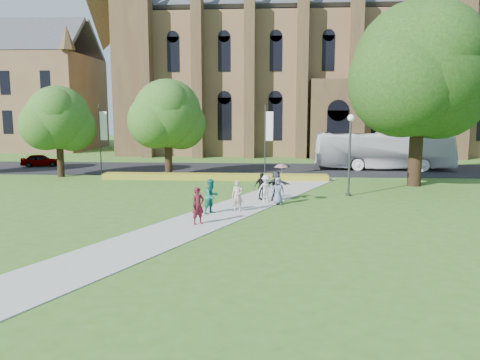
# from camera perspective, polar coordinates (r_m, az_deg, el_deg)

# --- Properties ---
(ground) EXTENTS (160.00, 160.00, 0.00)m
(ground) POSITION_cam_1_polar(r_m,az_deg,el_deg) (24.43, -2.06, -4.48)
(ground) COLOR #3A5E1C
(ground) RESTS_ON ground
(road) EXTENTS (160.00, 10.00, 0.02)m
(road) POSITION_cam_1_polar(r_m,az_deg,el_deg) (44.09, 0.51, 1.34)
(road) COLOR black
(road) RESTS_ON ground
(footpath) EXTENTS (15.58, 28.54, 0.04)m
(footpath) POSITION_cam_1_polar(r_m,az_deg,el_deg) (25.39, -1.84, -3.94)
(footpath) COLOR #B2B2A8
(footpath) RESTS_ON ground
(flower_hedge) EXTENTS (18.00, 1.40, 0.45)m
(flower_hedge) POSITION_cam_1_polar(r_m,az_deg,el_deg) (37.51, -3.11, 0.40)
(flower_hedge) COLOR gold
(flower_hedge) RESTS_ON ground
(cathedral) EXTENTS (52.60, 18.25, 28.00)m
(cathedral) POSITION_cam_1_polar(r_m,az_deg,el_deg) (64.31, 10.78, 15.01)
(cathedral) COLOR olive
(cathedral) RESTS_ON ground
(building_west) EXTENTS (22.00, 14.00, 18.30)m
(building_west) POSITION_cam_1_polar(r_m,az_deg,el_deg) (75.18, -25.77, 10.47)
(building_west) COLOR olive
(building_west) RESTS_ON ground
(streetlamp) EXTENTS (0.44, 0.44, 5.24)m
(streetlamp) POSITION_cam_1_polar(r_m,az_deg,el_deg) (30.70, 13.26, 4.17)
(streetlamp) COLOR #38383D
(streetlamp) RESTS_ON ground
(large_tree) EXTENTS (9.60, 9.60, 13.20)m
(large_tree) POSITION_cam_1_polar(r_m,az_deg,el_deg) (36.39, 21.11, 12.47)
(large_tree) COLOR #332114
(large_tree) RESTS_ON ground
(street_tree_0) EXTENTS (5.20, 5.20, 7.50)m
(street_tree_0) POSITION_cam_1_polar(r_m,az_deg,el_deg) (41.51, -21.29, 7.06)
(street_tree_0) COLOR #332114
(street_tree_0) RESTS_ON ground
(street_tree_1) EXTENTS (5.60, 5.60, 8.05)m
(street_tree_1) POSITION_cam_1_polar(r_m,az_deg,el_deg) (39.10, -8.83, 7.99)
(street_tree_1) COLOR #332114
(street_tree_1) RESTS_ON ground
(banner_pole_0) EXTENTS (0.70, 0.10, 6.00)m
(banner_pole_0) POSITION_cam_1_polar(r_m,az_deg,el_deg) (38.94, 3.25, 5.38)
(banner_pole_0) COLOR #38383D
(banner_pole_0) RESTS_ON ground
(banner_pole_1) EXTENTS (0.70, 0.10, 6.00)m
(banner_pole_1) POSITION_cam_1_polar(r_m,az_deg,el_deg) (41.47, -16.56, 5.23)
(banner_pole_1) COLOR #38383D
(banner_pole_1) RESTS_ON ground
(tour_coach) EXTENTS (12.75, 3.32, 3.53)m
(tour_coach) POSITION_cam_1_polar(r_m,az_deg,el_deg) (45.67, 17.01, 3.46)
(tour_coach) COLOR silver
(tour_coach) RESTS_ON road
(car_0) EXTENTS (3.86, 2.47, 1.22)m
(car_0) POSITION_cam_1_polar(r_m,az_deg,el_deg) (50.14, -23.15, 2.23)
(car_0) COLOR gray
(car_0) RESTS_ON road
(pedestrian_0) EXTENTS (0.78, 0.75, 1.81)m
(pedestrian_0) POSITION_cam_1_polar(r_m,az_deg,el_deg) (22.57, -5.14, -3.14)
(pedestrian_0) COLOR #591420
(pedestrian_0) RESTS_ON footpath
(pedestrian_1) EXTENTS (1.11, 1.14, 1.85)m
(pedestrian_1) POSITION_cam_1_polar(r_m,az_deg,el_deg) (24.85, -3.50, -2.00)
(pedestrian_1) COLOR #166F64
(pedestrian_1) RESTS_ON footpath
(pedestrian_2) EXTENTS (1.21, 0.95, 1.64)m
(pedestrian_2) POSITION_cam_1_polar(r_m,az_deg,el_deg) (27.89, 3.18, -1.06)
(pedestrian_2) COLOR #BBBBBB
(pedestrian_2) RESTS_ON footpath
(pedestrian_3) EXTENTS (1.04, 0.84, 1.66)m
(pedestrian_3) POSITION_cam_1_polar(r_m,az_deg,el_deg) (28.76, 2.63, -0.75)
(pedestrian_3) COLOR black
(pedestrian_3) RESTS_ON footpath
(pedestrian_4) EXTENTS (0.83, 0.61, 1.56)m
(pedestrian_4) POSITION_cam_1_polar(r_m,az_deg,el_deg) (27.44, 4.66, -1.32)
(pedestrian_4) COLOR slate
(pedestrian_4) RESTS_ON footpath
(pedestrian_5) EXTENTS (1.76, 1.08, 1.81)m
(pedestrian_5) POSITION_cam_1_polar(r_m,az_deg,el_deg) (28.63, 4.43, -0.66)
(pedestrian_5) COLOR #2A2D33
(pedestrian_5) RESTS_ON footpath
(pedestrian_6) EXTENTS (0.66, 0.47, 1.70)m
(pedestrian_6) POSITION_cam_1_polar(r_m,az_deg,el_deg) (25.32, -0.32, -1.96)
(pedestrian_6) COLOR #AF9792
(pedestrian_6) RESTS_ON footpath
(parasol) EXTENTS (1.04, 1.04, 0.70)m
(parasol) POSITION_cam_1_polar(r_m,az_deg,el_deg) (27.38, 5.06, 1.05)
(parasol) COLOR #C48A94
(parasol) RESTS_ON pedestrian_4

